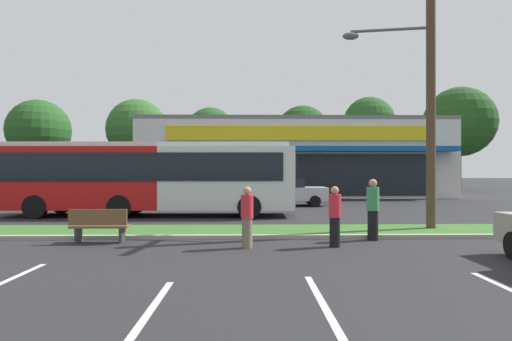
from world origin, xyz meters
The scene contains 19 objects.
grass_median centered at (0.00, 14.00, 0.06)m, with size 56.00×2.20×0.12m, color #386B28.
curb_lip centered at (0.00, 12.78, 0.06)m, with size 56.00×0.24×0.12m, color #99968C.
parking_stripe_1 centered at (-2.71, 5.70, 0.00)m, with size 0.12×4.80×0.01m, color silver.
parking_stripe_2 centered at (-0.19, 6.04, 0.00)m, with size 0.12×4.80×0.01m, color silver.
storefront_building centered at (2.24, 35.80, 3.04)m, with size 23.76×12.95×6.08m.
tree_far_left centered at (-22.55, 42.30, 6.14)m, with size 6.17×6.17×9.23m.
tree_left centered at (-13.19, 44.17, 6.43)m, with size 6.40×6.40×9.65m.
tree_mid_left centered at (-5.64, 46.92, 6.36)m, with size 5.69×5.69×9.22m.
tree_mid centered at (4.46, 44.52, 6.19)m, with size 5.72×5.72×9.07m.
tree_mid_right centered at (12.17, 46.21, 7.43)m, with size 5.76×5.76×10.33m.
tree_right centered at (22.41, 46.25, 7.56)m, with size 7.81×7.81×11.47m.
utility_pole centered at (4.58, 14.18, 5.04)m, with size 3.12×2.39×9.40m.
city_bus centered at (-5.75, 19.09, 1.77)m, with size 12.93×2.82×3.25m.
bus_stop_bench centered at (-5.46, 12.15, 0.50)m, with size 1.60×0.45×0.95m.
car_2 centered at (-11.60, 24.11, 0.77)m, with size 4.45×2.01×1.49m.
car_3 centered at (1.08, 24.36, 0.78)m, with size 4.12×1.97×1.50m.
pedestrian_near_bench centered at (2.29, 12.49, 0.89)m, with size 0.36×0.36×1.77m.
pedestrian_by_pole centered at (0.96, 11.46, 0.80)m, with size 0.32×0.32×1.60m.
pedestrian_mid centered at (-1.35, 11.34, 0.80)m, with size 0.32×0.32×1.60m.
Camera 1 is at (-1.30, 0.77, 1.99)m, focal length 28.61 mm.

